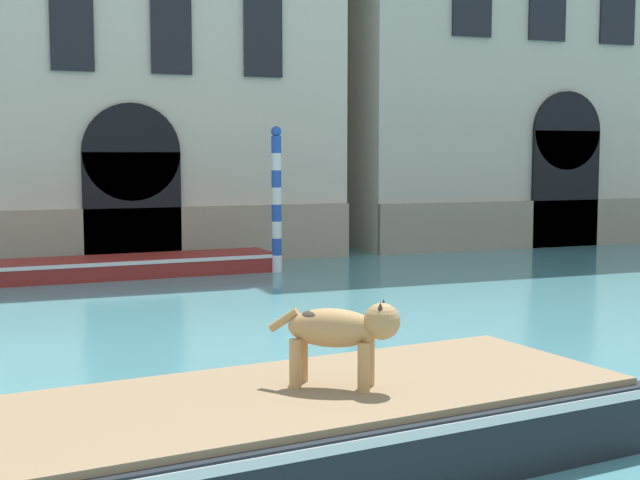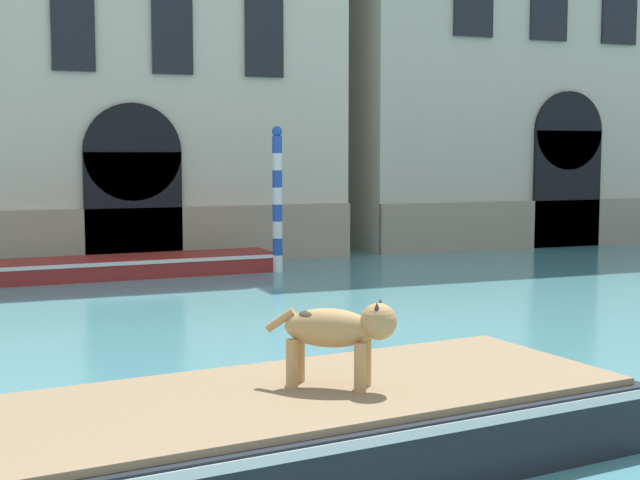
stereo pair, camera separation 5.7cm
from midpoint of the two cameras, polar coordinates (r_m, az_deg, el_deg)
palazzo_left at (r=24.44m, az=-13.54°, el=13.41°), size 11.25×6.13×12.13m
palazzo_right at (r=29.90m, az=14.87°, el=14.05°), size 14.88×6.13×14.33m
boat_foreground at (r=7.37m, az=-8.06°, el=-12.76°), size 8.07×3.24×0.67m
dog_on_deck at (r=7.62m, az=1.40°, el=-5.76°), size 1.00×0.76×0.77m
boat_moored_near_palazzo at (r=19.73m, az=-11.95°, el=-1.61°), size 6.42×1.67×0.42m
mooring_pole_0 at (r=19.85m, az=-2.67°, el=2.65°), size 0.23×0.23×3.25m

